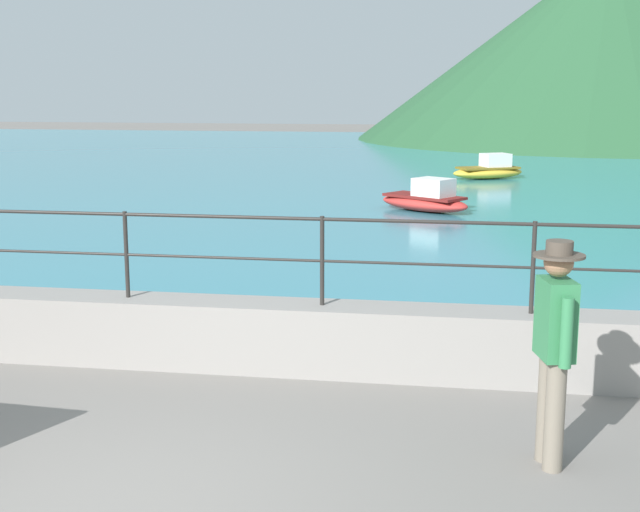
# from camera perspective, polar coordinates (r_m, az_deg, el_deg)

# --- Properties ---
(promenade_wall) EXTENTS (20.00, 0.56, 0.70)m
(promenade_wall) POSITION_cam_1_polar(r_m,az_deg,el_deg) (9.08, -6.27, -5.07)
(promenade_wall) COLOR gray
(promenade_wall) RESTS_ON ground
(railing) EXTENTS (18.44, 0.04, 0.90)m
(railing) POSITION_cam_1_polar(r_m,az_deg,el_deg) (8.86, -6.41, 1.03)
(railing) COLOR #282623
(railing) RESTS_ON promenade_wall
(lake_water) EXTENTS (64.00, 44.32, 0.06)m
(lake_water) POSITION_cam_1_polar(r_m,az_deg,el_deg) (31.25, 4.91, 5.84)
(lake_water) COLOR teal
(lake_water) RESTS_ON ground
(hill_main) EXTENTS (25.90, 25.90, 9.75)m
(hill_main) POSITION_cam_1_polar(r_m,az_deg,el_deg) (48.72, 18.23, 12.91)
(hill_main) COLOR #285633
(hill_main) RESTS_ON ground
(person_walking) EXTENTS (0.38, 0.56, 1.75)m
(person_walking) POSITION_cam_1_polar(r_m,az_deg,el_deg) (6.78, 15.05, -5.47)
(person_walking) COLOR slate
(person_walking) RESTS_ON ground
(boat_0) EXTENTS (2.46, 1.86, 0.76)m
(boat_0) POSITION_cam_1_polar(r_m,az_deg,el_deg) (27.24, 10.98, 5.54)
(boat_0) COLOR gold
(boat_0) RESTS_ON lake_water
(boat_1) EXTENTS (2.40, 2.05, 0.76)m
(boat_1) POSITION_cam_1_polar(r_m,az_deg,el_deg) (19.93, 6.93, 3.69)
(boat_1) COLOR red
(boat_1) RESTS_ON lake_water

